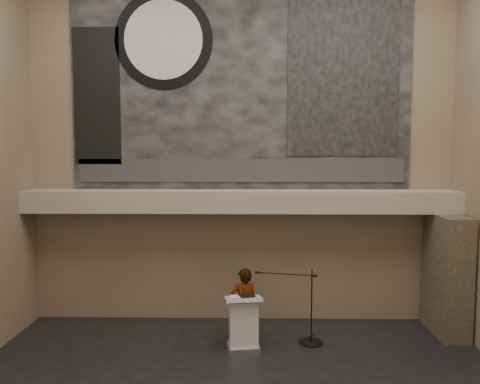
{
  "coord_description": "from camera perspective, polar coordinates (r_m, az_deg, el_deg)",
  "views": [
    {
      "loc": [
        0.19,
        -7.2,
        4.13
      ],
      "look_at": [
        0.0,
        3.2,
        3.2
      ],
      "focal_mm": 35.0,
      "sensor_mm": 36.0,
      "label": 1
    }
  ],
  "objects": [
    {
      "name": "wall_back",
      "position": [
        11.21,
        0.07,
        5.72
      ],
      "size": [
        10.0,
        0.02,
        8.5
      ],
      "primitive_type": "cube",
      "color": "#79644C",
      "rests_on": "floor"
    },
    {
      "name": "wall_front",
      "position": [
        3.21,
        -2.33,
        7.26
      ],
      "size": [
        10.0,
        0.02,
        8.5
      ],
      "primitive_type": "cube",
      "color": "#79644C",
      "rests_on": "floor"
    },
    {
      "name": "soffit",
      "position": [
        10.87,
        0.04,
        -1.13
      ],
      "size": [
        10.0,
        0.8,
        0.5
      ],
      "primitive_type": "cube",
      "color": "tan",
      "rests_on": "wall_back"
    },
    {
      "name": "sprinkler_left",
      "position": [
        11.0,
        -8.34,
        -2.58
      ],
      "size": [
        0.04,
        0.04,
        0.06
      ],
      "primitive_type": "cylinder",
      "color": "#B2893D",
      "rests_on": "soffit"
    },
    {
      "name": "sprinkler_right",
      "position": [
        10.99,
        10.0,
        -2.61
      ],
      "size": [
        0.04,
        0.04,
        0.06
      ],
      "primitive_type": "cylinder",
      "color": "#B2893D",
      "rests_on": "soffit"
    },
    {
      "name": "banner",
      "position": [
        11.28,
        0.07,
        13.1
      ],
      "size": [
        8.0,
        0.05,
        5.0
      ],
      "primitive_type": "cube",
      "color": "black",
      "rests_on": "wall_back"
    },
    {
      "name": "banner_text_strip",
      "position": [
        11.15,
        0.07,
        2.64
      ],
      "size": [
        7.76,
        0.02,
        0.55
      ],
      "primitive_type": "cube",
      "color": "#2C2C2C",
      "rests_on": "banner"
    },
    {
      "name": "banner_clock_rim",
      "position": [
        11.6,
        -9.31,
        17.84
      ],
      "size": [
        2.3,
        0.02,
        2.3
      ],
      "primitive_type": "cylinder",
      "rotation": [
        1.57,
        0.0,
        0.0
      ],
      "color": "black",
      "rests_on": "banner"
    },
    {
      "name": "banner_clock_face",
      "position": [
        11.58,
        -9.33,
        17.87
      ],
      "size": [
        1.84,
        0.02,
        1.84
      ],
      "primitive_type": "cylinder",
      "rotation": [
        1.57,
        0.0,
        0.0
      ],
      "color": "silver",
      "rests_on": "banner"
    },
    {
      "name": "banner_building_print",
      "position": [
        11.47,
        12.48,
        13.36
      ],
      "size": [
        2.6,
        0.02,
        3.6
      ],
      "primitive_type": "cube",
      "color": "black",
      "rests_on": "banner"
    },
    {
      "name": "banner_brick_print",
      "position": [
        11.77,
        -17.05,
        11.08
      ],
      "size": [
        1.1,
        0.02,
        3.2
      ],
      "primitive_type": "cube",
      "color": "black",
      "rests_on": "banner"
    },
    {
      "name": "stone_pier",
      "position": [
        11.61,
        23.92,
        -9.19
      ],
      "size": [
        0.6,
        1.4,
        2.7
      ],
      "primitive_type": "cube",
      "color": "#3E3426",
      "rests_on": "floor"
    },
    {
      "name": "lectern",
      "position": [
        10.09,
        0.41,
        -15.65
      ],
      "size": [
        0.81,
        0.63,
        1.14
      ],
      "rotation": [
        0.0,
        0.0,
        0.14
      ],
      "color": "silver",
      "rests_on": "floor"
    },
    {
      "name": "binder",
      "position": [
        9.93,
        0.88,
        -12.55
      ],
      "size": [
        0.36,
        0.33,
        0.04
      ],
      "primitive_type": "cube",
      "rotation": [
        0.0,
        0.0,
        0.4
      ],
      "color": "black",
      "rests_on": "lectern"
    },
    {
      "name": "papers",
      "position": [
        9.91,
        -0.62,
        -12.68
      ],
      "size": [
        0.22,
        0.3,
        0.0
      ],
      "primitive_type": "cube",
      "rotation": [
        0.0,
        0.0,
        -0.01
      ],
      "color": "silver",
      "rests_on": "lectern"
    },
    {
      "name": "speaker_person",
      "position": [
        10.31,
        0.49,
        -13.65
      ],
      "size": [
        0.66,
        0.49,
        1.63
      ],
      "primitive_type": "imported",
      "rotation": [
        0.0,
        0.0,
        3.33
      ],
      "color": "white",
      "rests_on": "floor"
    },
    {
      "name": "mic_stand",
      "position": [
        10.58,
        8.42,
        -16.51
      ],
      "size": [
        1.46,
        0.52,
        1.6
      ],
      "rotation": [
        0.0,
        0.0,
        -0.2
      ],
      "color": "black",
      "rests_on": "floor"
    }
  ]
}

